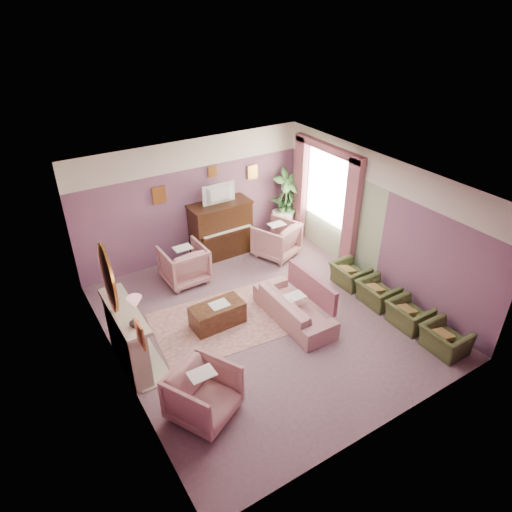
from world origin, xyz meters
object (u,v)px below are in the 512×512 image
sofa (294,303)px  olive_chair_b (409,312)px  olive_chair_a (446,336)px  television (220,193)px  olive_chair_d (350,272)px  piano (221,230)px  coffee_table (217,315)px  side_table (282,224)px  floral_armchair_front (203,392)px  olive_chair_c (378,290)px  floral_armchair_left (184,262)px  floral_armchair_right (276,238)px

sofa → olive_chair_b: sofa is taller
sofa → olive_chair_a: (1.72, -2.13, -0.06)m
sofa → television: bearing=90.0°
sofa → olive_chair_d: size_ratio=2.52×
piano → television: size_ratio=1.75×
coffee_table → olive_chair_d: 3.07m
coffee_table → side_table: bearing=36.7°
floral_armchair_front → side_table: bearing=43.9°
television → olive_chair_a: television is taller
coffee_table → olive_chair_c: (3.06, -1.11, 0.10)m
piano → floral_armchair_front: 4.80m
olive_chair_a → olive_chair_d: same height
olive_chair_c → coffee_table: bearing=160.0°
coffee_table → floral_armchair_left: (0.10, 1.72, 0.24)m
floral_armchair_front → olive_chair_d: (4.21, 1.48, -0.14)m
piano → side_table: piano is taller
piano → sofa: piano is taller
piano → floral_armchair_left: piano is taller
television → floral_armchair_left: (-1.23, -0.55, -1.14)m
television → floral_armchair_right: bearing=-32.8°
floral_armchair_left → olive_chair_b: bearing=-51.0°
floral_armchair_right → olive_chair_c: 2.77m
olive_chair_d → side_table: bearing=90.0°
floral_armchair_front → olive_chair_b: (4.21, -0.16, -0.14)m
olive_chair_b → olive_chair_d: size_ratio=1.00×
olive_chair_a → olive_chair_d: bearing=90.0°
floral_armchair_left → olive_chair_d: (2.95, -2.01, -0.14)m
floral_armchair_right → olive_chair_a: size_ratio=1.25×
olive_chair_a → olive_chair_c: same height
piano → floral_armchair_front: piano is taller
floral_armchair_right → olive_chair_c: size_ratio=1.25×
television → olive_chair_c: 4.01m
sofa → olive_chair_d: sofa is taller
floral_armchair_left → floral_armchair_front: size_ratio=1.00×
piano → floral_armchair_right: (1.08, -0.74, -0.19)m
olive_chair_d → piano: bearing=123.4°
floral_armchair_right → olive_chair_d: size_ratio=1.25×
olive_chair_a → side_table: (0.00, 5.03, 0.03)m
piano → television: television is taller
television → coffee_table: bearing=-120.4°
television → floral_armchair_left: bearing=-155.9°
sofa → olive_chair_a: size_ratio=2.52×
piano → olive_chair_d: size_ratio=1.88×
coffee_table → floral_armchair_front: floral_armchair_front is taller
coffee_table → side_table: side_table is taller
olive_chair_b → side_table: size_ratio=1.06×
television → floral_armchair_front: 4.88m
floral_armchair_left → olive_chair_b: (2.95, -3.65, -0.14)m
piano → olive_chair_a: piano is taller
olive_chair_d → floral_armchair_right: bearing=109.0°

